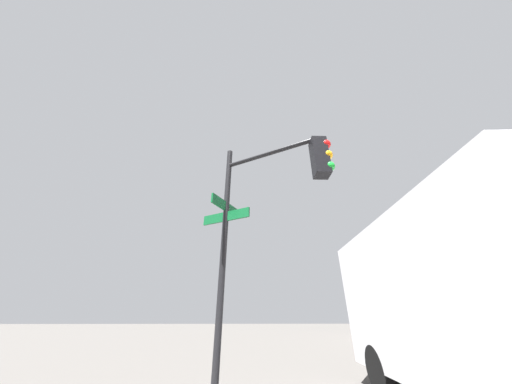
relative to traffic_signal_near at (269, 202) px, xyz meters
The scene contains 2 objects.
traffic_signal_near is the anchor object (origin of this frame).
box_truck_second 4.04m from the traffic_signal_near, 87.10° to the left, with size 8.22×2.93×3.55m.
Camera 1 is at (-2.99, -6.23, 1.63)m, focal length 16.30 mm.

